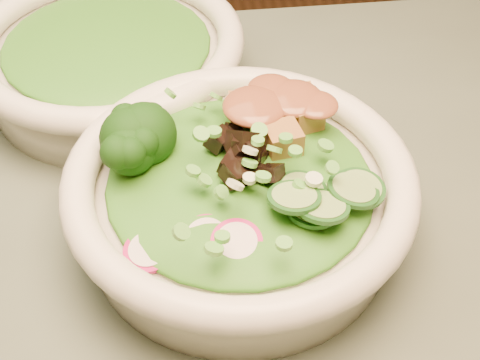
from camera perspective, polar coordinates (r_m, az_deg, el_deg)
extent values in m
cube|color=#4E5C4C|center=(0.60, 18.56, -6.81)|extent=(1.20, 0.80, 0.03)
cylinder|color=silver|center=(0.55, 0.00, -2.50)|extent=(0.25, 0.25, 0.05)
torus|color=silver|center=(0.53, 0.00, 0.11)|extent=(0.28, 0.28, 0.03)
cylinder|color=silver|center=(0.71, -10.97, 9.24)|extent=(0.25, 0.25, 0.05)
torus|color=silver|center=(0.69, -11.36, 11.57)|extent=(0.28, 0.28, 0.03)
ellipsoid|color=#1E6214|center=(0.53, 0.00, 0.08)|extent=(0.21, 0.21, 0.03)
ellipsoid|color=#1E6214|center=(0.69, -11.35, 11.49)|extent=(0.18, 0.18, 0.02)
ellipsoid|color=brown|center=(0.55, 2.79, 6.43)|extent=(0.07, 0.06, 0.02)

